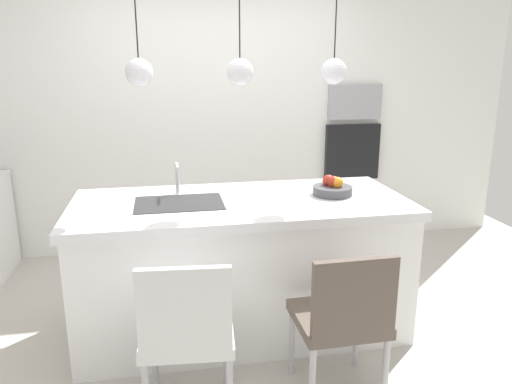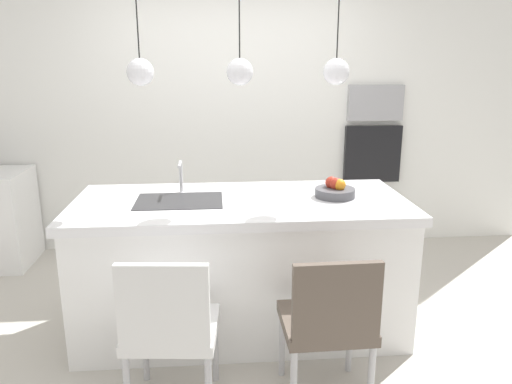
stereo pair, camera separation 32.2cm
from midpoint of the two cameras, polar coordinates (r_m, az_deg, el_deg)
floor at (r=3.58m, az=-4.30°, el=-15.29°), size 6.60×6.60×0.00m
back_wall at (r=4.76m, az=-6.91°, el=8.83°), size 6.00×0.10×2.60m
kitchen_island at (r=3.37m, az=-4.45°, el=-8.48°), size 2.19×0.97×0.92m
sink_basin at (r=3.20m, az=-11.78°, el=-1.41°), size 0.56×0.40×0.02m
faucet at (r=3.37m, az=-11.87°, el=2.01°), size 0.02×0.17×0.22m
fruit_bowl at (r=3.34m, az=6.18°, el=0.45°), size 0.27×0.27×0.13m
microwave at (r=4.98m, az=9.53°, el=10.29°), size 0.54×0.08×0.34m
oven at (r=5.04m, az=9.29°, el=4.62°), size 0.56×0.08×0.56m
chair_near at (r=2.59m, az=-11.69°, el=-15.51°), size 0.50×0.49×0.90m
chair_middle at (r=2.70m, az=6.61°, el=-14.18°), size 0.47×0.45×0.87m
pendant_light_left at (r=3.09m, az=-16.44°, el=13.24°), size 0.17×0.17×0.77m
pendant_light_center at (r=3.09m, az=-4.94°, el=13.78°), size 0.17×0.17×0.77m
pendant_light_right at (r=3.21m, az=6.14°, el=13.80°), size 0.17×0.17×0.77m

